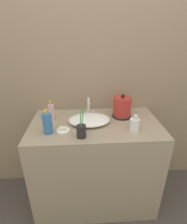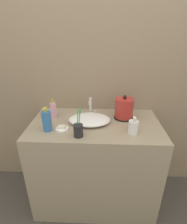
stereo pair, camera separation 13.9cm
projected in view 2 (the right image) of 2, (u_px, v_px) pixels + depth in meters
ground_plane at (94, 224)px, 1.52m from camera, size 12.00×12.00×0.00m
wall_back at (97, 60)px, 1.52m from camera, size 6.00×0.04×2.60m
vanity_counter at (95, 163)px, 1.61m from camera, size 1.06×0.58×0.84m
sink_basin at (89, 119)px, 1.43m from camera, size 0.34×0.25×0.06m
faucet at (91, 106)px, 1.52m from camera, size 0.06×0.13×0.16m
electric_kettle at (124, 109)px, 1.48m from camera, size 0.16×0.16×0.21m
toothbrush_cup at (78, 130)px, 1.23m from camera, size 0.07×0.07×0.22m
lotion_bottle at (47, 121)px, 1.30m from camera, size 0.07×0.07×0.19m
shampoo_bottle at (53, 110)px, 1.50m from camera, size 0.05×0.05×0.17m
mouthwash_bottle at (133, 127)px, 1.27m from camera, size 0.07×0.07×0.13m
soap_dish at (62, 128)px, 1.34m from camera, size 0.10×0.10×0.03m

